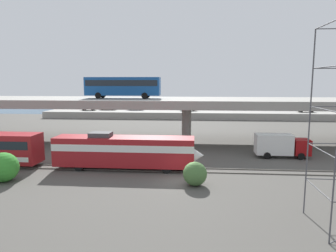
% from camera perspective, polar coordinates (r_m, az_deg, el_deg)
% --- Properties ---
extents(ground_plane, '(260.00, 260.00, 0.00)m').
position_cam_1_polar(ground_plane, '(31.20, 2.42, -10.21)').
color(ground_plane, '#4C4944').
extents(rail_strip_near, '(110.00, 0.12, 0.12)m').
position_cam_1_polar(rail_strip_near, '(34.26, 2.65, -8.40)').
color(rail_strip_near, '#59544C').
rests_on(rail_strip_near, ground_plane).
extents(rail_strip_far, '(110.00, 0.12, 0.12)m').
position_cam_1_polar(rail_strip_far, '(35.73, 2.75, -7.70)').
color(rail_strip_far, '#59544C').
rests_on(rail_strip_far, ground_plane).
extents(train_locomotive, '(16.72, 3.04, 4.18)m').
position_cam_1_polar(train_locomotive, '(35.14, -6.77, -4.43)').
color(train_locomotive, maroon).
rests_on(train_locomotive, ground_plane).
extents(highway_overpass, '(96.00, 12.46, 7.09)m').
position_cam_1_polar(highway_overpass, '(49.71, 3.45, 4.19)').
color(highway_overpass, gray).
rests_on(highway_overpass, ground_plane).
extents(transit_bus_on_overpass, '(12.00, 2.68, 3.40)m').
position_cam_1_polar(transit_bus_on_overpass, '(50.80, -8.32, 7.36)').
color(transit_bus_on_overpass, '#14478C').
rests_on(transit_bus_on_overpass, highway_overpass).
extents(service_truck_west, '(6.80, 2.46, 3.04)m').
position_cam_1_polar(service_truck_west, '(43.01, 19.94, -3.29)').
color(service_truck_west, maroon).
rests_on(service_truck_west, ground_plane).
extents(pier_parking_lot, '(78.45, 10.63, 1.76)m').
position_cam_1_polar(pier_parking_lot, '(85.06, 4.00, 2.17)').
color(pier_parking_lot, gray).
rests_on(pier_parking_lot, ground_plane).
extents(parked_car_0, '(4.38, 1.96, 1.50)m').
position_cam_1_polar(parked_car_0, '(88.12, -6.00, 3.44)').
color(parked_car_0, navy).
rests_on(parked_car_0, pier_parking_lot).
extents(parked_car_1, '(4.34, 1.90, 1.50)m').
position_cam_1_polar(parked_car_1, '(89.44, 23.95, 2.84)').
color(parked_car_1, '#9E998C').
rests_on(parked_car_1, pier_parking_lot).
extents(parked_car_2, '(4.57, 1.91, 1.50)m').
position_cam_1_polar(parked_car_2, '(85.58, 3.80, 3.32)').
color(parked_car_2, '#0C4C26').
rests_on(parked_car_2, pier_parking_lot).
extents(parked_car_3, '(4.58, 1.85, 1.50)m').
position_cam_1_polar(parked_car_3, '(89.80, -11.01, 3.42)').
color(parked_car_3, '#0C4C26').
rests_on(parked_car_3, pier_parking_lot).
extents(parked_car_4, '(4.08, 1.91, 1.50)m').
position_cam_1_polar(parked_car_4, '(89.62, -14.32, 3.30)').
color(parked_car_4, '#9E998C').
rests_on(parked_car_4, pier_parking_lot).
extents(harbor_water, '(140.00, 36.00, 0.01)m').
position_cam_1_polar(harbor_water, '(108.03, 4.19, 3.00)').
color(harbor_water, '#2D5170').
rests_on(harbor_water, ground_plane).
extents(shrub_left, '(2.92, 2.92, 2.92)m').
position_cam_1_polar(shrub_left, '(34.84, -27.98, -6.71)').
color(shrub_left, '#32852B').
rests_on(shrub_left, ground_plane).
extents(shrub_right, '(2.29, 2.29, 2.29)m').
position_cam_1_polar(shrub_right, '(29.91, 4.98, -8.75)').
color(shrub_right, '#436835').
rests_on(shrub_right, ground_plane).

